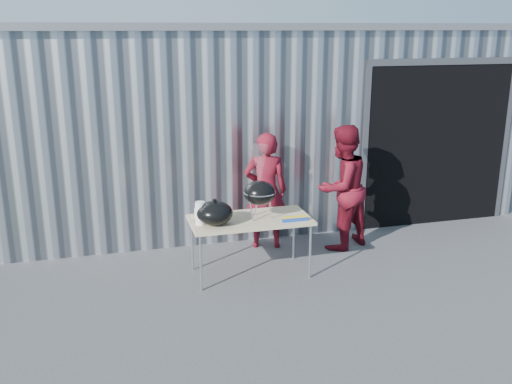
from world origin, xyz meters
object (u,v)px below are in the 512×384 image
object	(u,v)px
folding_table	(250,221)
kettle_grill	(259,185)
person_cook	(266,191)
person_bystander	(342,188)

from	to	relation	value
folding_table	kettle_grill	distance (m)	0.48
person_cook	kettle_grill	bearing A→B (deg)	82.39
folding_table	person_bystander	world-z (taller)	person_bystander
folding_table	person_bystander	distance (m)	1.60
person_bystander	kettle_grill	bearing A→B (deg)	-1.44
kettle_grill	folding_table	bearing A→B (deg)	169.77
kettle_grill	person_cook	distance (m)	1.02
kettle_grill	person_cook	size ratio (longest dim) A/B	0.56
person_cook	person_bystander	xyz separation A→B (m)	(1.02, -0.30, 0.05)
folding_table	person_bystander	bearing A→B (deg)	21.20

